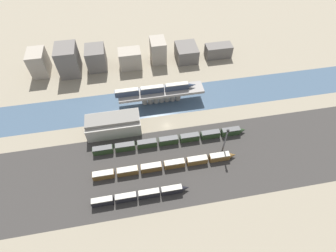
% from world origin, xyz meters
% --- Properties ---
extents(ground_plane, '(400.00, 400.00, 0.00)m').
position_xyz_m(ground_plane, '(0.00, 0.00, 0.00)').
color(ground_plane, gray).
extents(railbed_yard, '(280.00, 42.00, 0.01)m').
position_xyz_m(railbed_yard, '(0.00, -24.00, 0.00)').
color(railbed_yard, '#33302D').
rests_on(railbed_yard, ground).
extents(river_water, '(320.00, 22.19, 0.01)m').
position_xyz_m(river_water, '(0.00, 18.32, 0.00)').
color(river_water, '#3D5166').
rests_on(river_water, ground).
extents(bridge, '(46.82, 8.79, 7.92)m').
position_xyz_m(bridge, '(-0.00, 18.32, 5.60)').
color(bridge, gray).
rests_on(bridge, ground).
extents(train_on_bridge, '(44.39, 2.75, 3.80)m').
position_xyz_m(train_on_bridge, '(-3.48, 18.32, 9.77)').
color(train_on_bridge, '#2D384C').
rests_on(train_on_bridge, bridge).
extents(train_yard_near, '(41.86, 2.63, 3.94)m').
position_xyz_m(train_yard_near, '(-18.32, -37.04, 1.93)').
color(train_yard_near, black).
rests_on(train_yard_near, ground).
extents(train_yard_mid, '(67.10, 3.06, 3.65)m').
position_xyz_m(train_yard_mid, '(-4.98, -24.47, 1.79)').
color(train_yard_mid, brown).
rests_on(train_yard_mid, ground).
extents(train_yard_far, '(77.07, 3.04, 3.87)m').
position_xyz_m(train_yard_far, '(-0.00, -10.94, 1.90)').
color(train_yard_far, '#23381E').
rests_on(train_yard_far, ground).
extents(warehouse_building, '(27.04, 12.23, 9.75)m').
position_xyz_m(warehouse_building, '(-27.22, 2.10, 4.63)').
color(warehouse_building, '#9E998E').
rests_on(warehouse_building, ground).
extents(signal_tower, '(1.00, 0.74, 16.81)m').
position_xyz_m(signal_tower, '(23.72, -20.42, 8.56)').
color(signal_tower, '#4C4C51').
rests_on(signal_tower, ground).
extents(city_block_far_left, '(9.93, 13.51, 14.93)m').
position_xyz_m(city_block_far_left, '(-69.36, 56.58, 7.46)').
color(city_block_far_left, gray).
rests_on(city_block_far_left, ground).
extents(city_block_left, '(12.18, 15.14, 17.83)m').
position_xyz_m(city_block_left, '(-51.27, 53.84, 8.91)').
color(city_block_left, '#605B56').
rests_on(city_block_left, ground).
extents(city_block_center, '(11.62, 13.67, 13.76)m').
position_xyz_m(city_block_center, '(-34.97, 55.97, 6.88)').
color(city_block_center, '#605B56').
rests_on(city_block_center, ground).
extents(city_block_right, '(13.66, 10.05, 11.67)m').
position_xyz_m(city_block_right, '(-14.22, 52.78, 5.83)').
color(city_block_right, gray).
rests_on(city_block_right, ground).
extents(city_block_far_right, '(9.34, 12.39, 14.59)m').
position_xyz_m(city_block_far_right, '(4.11, 56.37, 7.29)').
color(city_block_far_right, gray).
rests_on(city_block_far_right, ground).
extents(city_block_tall, '(13.23, 15.41, 9.26)m').
position_xyz_m(city_block_tall, '(22.50, 54.62, 4.63)').
color(city_block_tall, '#605B56').
rests_on(city_block_tall, ground).
extents(city_block_low, '(16.99, 8.15, 8.27)m').
position_xyz_m(city_block_low, '(43.81, 53.38, 4.13)').
color(city_block_low, '#605B56').
rests_on(city_block_low, ground).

